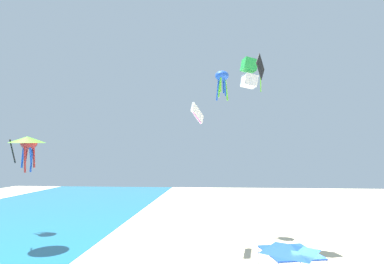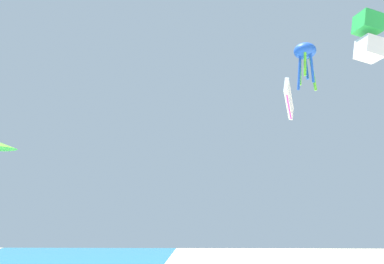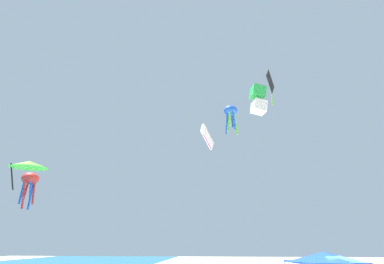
# 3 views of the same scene
# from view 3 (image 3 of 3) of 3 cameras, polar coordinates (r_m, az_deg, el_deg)

# --- Properties ---
(canopy_tent) EXTENTS (3.96, 3.81, 2.69)m
(canopy_tent) POSITION_cam_3_polar(r_m,az_deg,el_deg) (19.05, 23.32, -20.67)
(canopy_tent) COLOR #B7B7BC
(canopy_tent) RESTS_ON ground
(kite_octopus_blue) EXTENTS (1.56, 1.56, 3.46)m
(kite_octopus_blue) POSITION_cam_3_polar(r_m,az_deg,el_deg) (35.72, 7.19, 3.69)
(kite_octopus_blue) COLOR blue
(kite_parafoil_white) EXTENTS (2.94, 1.12, 1.82)m
(kite_parafoil_white) POSITION_cam_3_polar(r_m,az_deg,el_deg) (28.58, 2.85, -1.00)
(kite_parafoil_white) COLOR white
(kite_diamond_black) EXTENTS (2.11, 0.99, 3.29)m
(kite_diamond_black) POSITION_cam_3_polar(r_m,az_deg,el_deg) (26.42, 14.36, 8.90)
(kite_diamond_black) COLOR black
(kite_box_green) EXTENTS (1.65, 1.78, 2.95)m
(kite_box_green) POSITION_cam_3_polar(r_m,az_deg,el_deg) (31.31, 12.22, 5.89)
(kite_box_green) COLOR green
(kite_octopus_red) EXTENTS (1.76, 1.76, 3.91)m
(kite_octopus_red) POSITION_cam_3_polar(r_m,az_deg,el_deg) (37.88, -27.92, -7.95)
(kite_octopus_red) COLOR red
(kite_delta_lime) EXTENTS (3.58, 3.55, 2.63)m
(kite_delta_lime) POSITION_cam_3_polar(r_m,az_deg,el_deg) (31.78, -28.06, -5.34)
(kite_delta_lime) COLOR #66D82D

